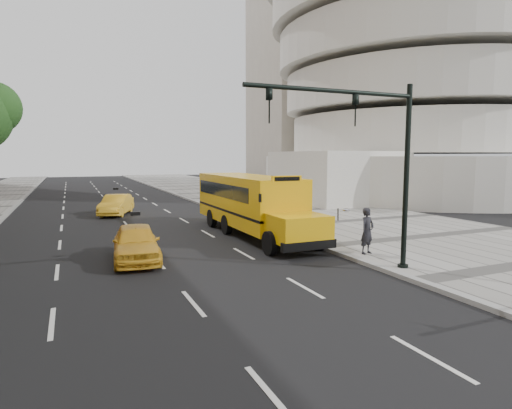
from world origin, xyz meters
name	(u,v)px	position (x,y,z in m)	size (l,w,h in m)	color
ground	(159,237)	(0.00, 0.00, 0.00)	(140.00, 140.00, 0.00)	black
sidewalk_museum	(358,221)	(12.00, 0.00, 0.07)	(12.00, 140.00, 0.15)	gray
curb_museum	(269,228)	(6.00, 0.00, 0.07)	(0.30, 140.00, 0.15)	gray
guggenheim	(386,71)	(29.37, 18.51, 13.58)	(33.20, 42.20, 35.00)	white
school_bus	(249,200)	(4.50, -0.82, 1.76)	(2.96, 11.56, 3.19)	#E6A80A
taxi_near	(136,243)	(-1.72, -4.48, 0.71)	(1.68, 4.18, 1.43)	gold
taxi_far	(116,205)	(-1.11, 9.39, 0.70)	(1.47, 4.22, 1.39)	gold
pedestrian	(367,231)	(6.77, -7.54, 1.07)	(0.67, 0.44, 1.84)	black
traffic_signal	(374,154)	(5.19, -9.74, 4.09)	(6.18, 0.36, 6.40)	black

